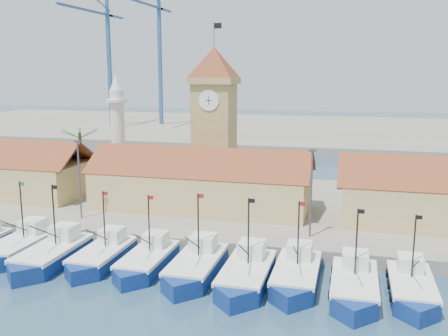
# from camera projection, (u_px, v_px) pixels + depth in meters

# --- Properties ---
(ground) EXTENTS (400.00, 400.00, 0.00)m
(ground) POSITION_uv_depth(u_px,v_px,m) (134.00, 283.00, 43.27)
(ground) COLOR navy
(ground) RESTS_ON ground
(quay) EXTENTS (140.00, 32.00, 1.50)m
(quay) POSITION_uv_depth(u_px,v_px,m) (211.00, 205.00, 65.94)
(quay) COLOR gray
(quay) RESTS_ON ground
(terminal) EXTENTS (240.00, 80.00, 2.00)m
(terminal) POSITION_uv_depth(u_px,v_px,m) (291.00, 130.00, 147.61)
(terminal) COLOR gray
(terminal) RESTS_ON ground
(boat_1) EXTENTS (3.77, 10.32, 7.81)m
(boat_1) POSITION_uv_depth(u_px,v_px,m) (18.00, 248.00, 49.58)
(boat_1) COLOR navy
(boat_1) RESTS_ON ground
(boat_2) EXTENTS (3.87, 10.59, 8.02)m
(boat_2) POSITION_uv_depth(u_px,v_px,m) (51.00, 256.00, 47.31)
(boat_2) COLOR navy
(boat_2) RESTS_ON ground
(boat_3) EXTENTS (3.57, 9.77, 7.39)m
(boat_3) POSITION_uv_depth(u_px,v_px,m) (101.00, 257.00, 47.25)
(boat_3) COLOR navy
(boat_3) RESTS_ON ground
(boat_4) EXTENTS (3.53, 9.66, 7.31)m
(boat_4) POSITION_uv_depth(u_px,v_px,m) (146.00, 262.00, 46.03)
(boat_4) COLOR navy
(boat_4) RESTS_ON ground
(boat_5) EXTENTS (3.80, 10.41, 7.88)m
(boat_5) POSITION_uv_depth(u_px,v_px,m) (195.00, 268.00, 44.50)
(boat_5) COLOR navy
(boat_5) RESTS_ON ground
(boat_6) EXTENTS (3.83, 10.50, 7.95)m
(boat_6) POSITION_uv_depth(u_px,v_px,m) (246.00, 277.00, 42.60)
(boat_6) COLOR navy
(boat_6) RESTS_ON ground
(boat_7) EXTENTS (3.69, 10.11, 7.65)m
(boat_7) POSITION_uv_depth(u_px,v_px,m) (296.00, 277.00, 42.65)
(boat_7) COLOR navy
(boat_7) RESTS_ON ground
(boat_8) EXTENTS (3.68, 10.07, 7.62)m
(boat_8) POSITION_uv_depth(u_px,v_px,m) (354.00, 288.00, 40.47)
(boat_8) COLOR navy
(boat_8) RESTS_ON ground
(boat_9) EXTENTS (3.47, 9.51, 7.20)m
(boat_9) POSITION_uv_depth(u_px,v_px,m) (412.00, 290.00, 40.17)
(boat_9) COLOR navy
(boat_9) RESTS_ON ground
(hall_center) EXTENTS (27.04, 10.13, 7.61)m
(hall_center) POSITION_uv_depth(u_px,v_px,m) (202.00, 188.00, 61.52)
(hall_center) COLOR tan
(hall_center) RESTS_ON quay
(clock_tower) EXTENTS (5.80, 5.80, 22.70)m
(clock_tower) POSITION_uv_depth(u_px,v_px,m) (214.00, 119.00, 65.70)
(clock_tower) COLOR tan
(clock_tower) RESTS_ON quay
(minaret) EXTENTS (3.00, 3.00, 16.30)m
(minaret) POSITION_uv_depth(u_px,v_px,m) (118.00, 131.00, 71.73)
(minaret) COLOR silver
(minaret) RESTS_ON quay
(palm_tree) EXTENTS (5.60, 5.03, 8.39)m
(palm_tree) POSITION_uv_depth(u_px,v_px,m) (81.00, 155.00, 71.73)
(palm_tree) COLOR brown
(palm_tree) RESTS_ON quay
(lamp_posts) EXTENTS (80.70, 0.25, 9.03)m
(lamp_posts) POSITION_uv_depth(u_px,v_px,m) (184.00, 182.00, 53.32)
(lamp_posts) COLOR #3F3F44
(lamp_posts) RESTS_ON quay
(crane_blue_far) EXTENTS (1.00, 36.19, 40.53)m
(crane_blue_far) POSITION_uv_depth(u_px,v_px,m) (105.00, 48.00, 146.93)
(crane_blue_far) COLOR #2B5485
(crane_blue_far) RESTS_ON terminal
(crane_blue_near) EXTENTS (1.00, 33.82, 42.74)m
(crane_blue_near) POSITION_uv_depth(u_px,v_px,m) (158.00, 45.00, 149.42)
(crane_blue_near) COLOR #2B5485
(crane_blue_near) RESTS_ON terminal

